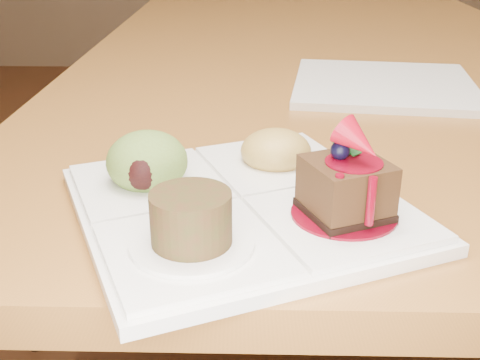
{
  "coord_description": "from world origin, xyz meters",
  "views": [
    {
      "loc": [
        -0.16,
        -1.26,
        1.01
      ],
      "look_at": [
        -0.17,
        -0.75,
        0.79
      ],
      "focal_mm": 45.0,
      "sensor_mm": 36.0,
      "label": 1
    }
  ],
  "objects": [
    {
      "name": "second_plate",
      "position": [
        0.05,
        -0.3,
        0.76
      ],
      "size": [
        0.32,
        0.32,
        0.01
      ],
      "primitive_type": "cube",
      "rotation": [
        0.0,
        0.0,
        -0.13
      ],
      "color": "white",
      "rests_on": "dining_table"
    },
    {
      "name": "ground",
      "position": [
        0.0,
        0.0,
        0.0
      ],
      "size": [
        6.0,
        6.0,
        0.0
      ],
      "primitive_type": "plane",
      "color": "brown"
    },
    {
      "name": "sampler_plate",
      "position": [
        -0.17,
        -0.75,
        0.77
      ],
      "size": [
        0.38,
        0.38,
        0.11
      ],
      "rotation": [
        0.0,
        0.0,
        0.41
      ],
      "color": "white",
      "rests_on": "dining_table"
    },
    {
      "name": "dining_table",
      "position": [
        0.0,
        0.0,
        0.68
      ],
      "size": [
        1.0,
        1.8,
        0.75
      ],
      "color": "#A2652A",
      "rests_on": "ground"
    }
  ]
}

